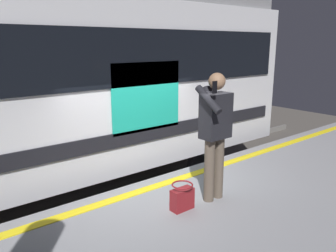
{
  "coord_description": "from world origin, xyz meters",
  "views": [
    {
      "loc": [
        2.92,
        4.08,
        3.1
      ],
      "look_at": [
        -0.14,
        0.3,
        1.91
      ],
      "focal_mm": 36.11,
      "sensor_mm": 36.0,
      "label": 1
    }
  ],
  "objects": [
    {
      "name": "safety_line",
      "position": [
        0.0,
        0.3,
        1.01
      ],
      "size": [
        12.33,
        0.16,
        0.01
      ],
      "primitive_type": "cube",
      "color": "yellow",
      "rests_on": "platform"
    },
    {
      "name": "ground_plane",
      "position": [
        0.0,
        0.0,
        0.0
      ],
      "size": [
        23.86,
        23.86,
        0.0
      ],
      "primitive_type": "plane",
      "color": "#4C4742"
    },
    {
      "name": "handbag",
      "position": [
        0.27,
        1.09,
        1.17
      ],
      "size": [
        0.3,
        0.28,
        0.35
      ],
      "color": "maroon",
      "rests_on": "platform"
    },
    {
      "name": "track_rail_near",
      "position": [
        0.0,
        -1.24,
        0.08
      ],
      "size": [
        16.36,
        0.08,
        0.16
      ],
      "primitive_type": "cube",
      "color": "slate",
      "rests_on": "ground"
    },
    {
      "name": "track_rail_far",
      "position": [
        0.0,
        -2.67,
        0.08
      ],
      "size": [
        16.36,
        0.08,
        0.16
      ],
      "primitive_type": "cube",
      "color": "slate",
      "rests_on": "ground"
    },
    {
      "name": "passenger",
      "position": [
        -0.28,
        1.11,
        2.03
      ],
      "size": [
        0.57,
        0.55,
        1.73
      ],
      "color": "brown",
      "rests_on": "platform"
    }
  ]
}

